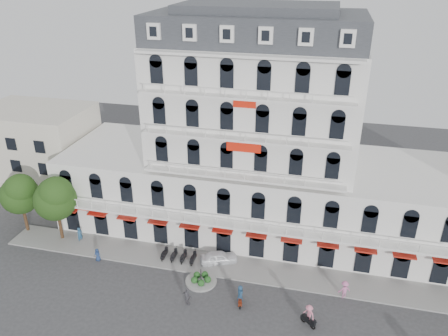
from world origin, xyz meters
TOP-DOWN VIEW (x-y plane):
  - ground at (0.00, 0.00)m, footprint 120.00×120.00m
  - sidewalk at (0.00, 9.00)m, footprint 53.00×4.00m
  - main_building at (0.00, 18.00)m, footprint 45.00×15.00m
  - flank_building_west at (-30.00, 20.00)m, footprint 14.00×10.00m
  - traffic_island at (-3.00, 6.00)m, footprint 3.20×3.20m
  - parked_scooter_row at (-6.35, 8.80)m, footprint 4.40×1.80m
  - tree_west_outer at (-25.95, 9.98)m, footprint 4.50×4.48m
  - tree_west_inner at (-20.95, 9.48)m, footprint 4.76×4.76m
  - parked_car at (-2.00, 9.50)m, footprint 4.31×3.08m
  - rider_east at (1.51, 3.80)m, footprint 0.71×1.69m
  - rider_center at (7.96, 2.65)m, footprint 1.44×1.23m
  - pedestrian_left at (-14.94, 6.77)m, footprint 0.74×0.48m
  - pedestrian_mid at (-3.36, 2.62)m, footprint 1.15×0.85m
  - pedestrian_right at (11.10, 7.10)m, footprint 1.41×1.14m
  - pedestrian_far at (-18.61, 9.50)m, footprint 0.69×0.81m

SIDE VIEW (x-z plane):
  - ground at x=0.00m, z-range 0.00..0.00m
  - parked_scooter_row at x=-6.35m, z-range -0.55..0.55m
  - sidewalk at x=0.00m, z-range 0.00..0.16m
  - traffic_island at x=-3.00m, z-range -0.54..1.06m
  - parked_car at x=-2.00m, z-range 0.00..1.36m
  - pedestrian_left at x=-14.94m, z-range 0.00..1.50m
  - pedestrian_mid at x=-3.36m, z-range 0.00..1.82m
  - pedestrian_far at x=-18.61m, z-range 0.00..1.88m
  - pedestrian_right at x=11.10m, z-range 0.00..1.90m
  - rider_east at x=1.51m, z-range 0.00..2.21m
  - rider_center at x=7.96m, z-range 0.07..2.34m
  - tree_west_outer at x=-25.95m, z-range 1.47..9.23m
  - tree_west_inner at x=-20.95m, z-range 1.56..9.81m
  - flank_building_west at x=-30.00m, z-range 0.00..12.00m
  - main_building at x=0.00m, z-range -2.94..22.86m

